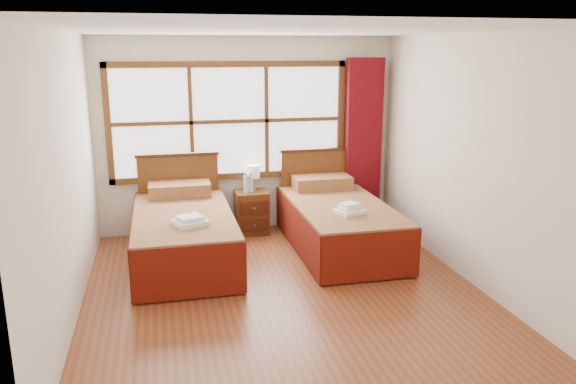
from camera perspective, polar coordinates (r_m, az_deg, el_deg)
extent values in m
plane|color=brown|center=(5.86, -0.37, -10.18)|extent=(4.50, 4.50, 0.00)
plane|color=white|center=(5.33, -0.42, 16.15)|extent=(4.50, 4.50, 0.00)
plane|color=silver|center=(7.63, -4.11, 5.77)|extent=(4.00, 0.00, 4.00)
plane|color=silver|center=(5.39, -21.63, 1.19)|extent=(0.00, 4.50, 4.50)
plane|color=silver|center=(6.19, 18.00, 3.10)|extent=(0.00, 4.50, 4.50)
cube|color=white|center=(7.53, -6.00, 7.16)|extent=(3.00, 0.02, 1.40)
cube|color=#593213|center=(7.64, -5.83, 1.63)|extent=(3.16, 0.06, 0.08)
cube|color=#593213|center=(7.46, -6.13, 12.79)|extent=(3.16, 0.06, 0.08)
cube|color=#593213|center=(7.49, -17.83, 6.51)|extent=(0.08, 0.06, 1.56)
cube|color=#593213|center=(7.85, 5.33, 7.47)|extent=(0.08, 0.06, 1.56)
cube|color=#593213|center=(7.47, -9.81, 6.97)|extent=(0.05, 0.05, 1.40)
cube|color=#593213|center=(7.59, -2.20, 7.28)|extent=(0.05, 0.05, 1.40)
cube|color=#593213|center=(7.52, -5.98, 7.14)|extent=(3.00, 0.05, 0.05)
cube|color=maroon|center=(7.92, 7.62, 5.05)|extent=(0.50, 0.16, 2.30)
cube|color=#3D1B0C|center=(6.73, -10.48, -5.62)|extent=(1.00, 1.99, 0.32)
cube|color=#5E1D0D|center=(6.63, -10.60, -3.20)|extent=(1.11, 2.21, 0.27)
cube|color=maroon|center=(6.69, -15.31, -4.81)|extent=(0.03, 2.21, 0.55)
cube|color=maroon|center=(6.73, -5.79, -4.25)|extent=(0.03, 2.21, 0.55)
cube|color=maroon|center=(5.66, -9.98, -8.07)|extent=(1.11, 0.03, 0.55)
cube|color=#5E1D0D|center=(7.35, -10.97, 0.29)|extent=(0.78, 0.45, 0.17)
cube|color=#593213|center=(7.58, -10.99, -0.36)|extent=(1.04, 0.06, 1.08)
cube|color=#3D1B0C|center=(7.47, -11.19, 3.74)|extent=(1.08, 0.08, 0.04)
cube|color=#3D1B0C|center=(7.05, 5.19, -4.51)|extent=(0.98, 1.97, 0.32)
cube|color=#5E1D0D|center=(6.96, 5.24, -2.22)|extent=(1.10, 2.18, 0.27)
cube|color=maroon|center=(6.86, 0.83, -3.82)|extent=(0.03, 2.18, 0.55)
cube|color=maroon|center=(7.20, 9.39, -3.15)|extent=(0.03, 2.18, 0.55)
cube|color=maroon|center=(6.05, 8.43, -6.53)|extent=(1.10, 0.03, 0.55)
cube|color=#5E1D0D|center=(7.64, 3.43, 1.01)|extent=(0.77, 0.45, 0.17)
cube|color=#593213|center=(7.87, 2.97, 0.38)|extent=(1.03, 0.06, 1.07)
cube|color=#3D1B0C|center=(7.76, 3.02, 4.30)|extent=(1.07, 0.08, 0.04)
cube|color=#593213|center=(7.60, -3.72, -2.06)|extent=(0.43, 0.39, 0.58)
cube|color=#3D1B0C|center=(7.44, -3.45, -3.35)|extent=(0.38, 0.02, 0.17)
cube|color=#3D1B0C|center=(7.38, -3.47, -1.63)|extent=(0.38, 0.02, 0.17)
sphere|color=#A07036|center=(7.43, -3.42, -3.39)|extent=(0.03, 0.03, 0.03)
sphere|color=#A07036|center=(7.36, -3.45, -1.67)|extent=(0.03, 0.03, 0.03)
cube|color=white|center=(6.12, -9.93, -3.08)|extent=(0.41, 0.39, 0.05)
cube|color=white|center=(6.11, -9.95, -2.64)|extent=(0.31, 0.29, 0.05)
cube|color=white|center=(6.50, 6.24, -2.00)|extent=(0.37, 0.35, 0.05)
cube|color=white|center=(6.49, 6.25, -1.62)|extent=(0.28, 0.26, 0.04)
cube|color=white|center=(6.48, 6.26, -1.28)|extent=(0.23, 0.21, 0.04)
cylinder|color=gold|center=(7.62, -3.52, 0.33)|extent=(0.11, 0.11, 0.02)
cylinder|color=gold|center=(7.60, -3.53, 0.92)|extent=(0.02, 0.02, 0.14)
cylinder|color=white|center=(7.57, -3.55, 2.09)|extent=(0.17, 0.17, 0.17)
cylinder|color=silver|center=(7.44, -4.28, 0.81)|extent=(0.07, 0.07, 0.23)
cylinder|color=blue|center=(7.41, -4.30, 1.80)|extent=(0.03, 0.03, 0.03)
cylinder|color=silver|center=(7.48, -3.82, 0.85)|extent=(0.07, 0.07, 0.22)
cylinder|color=blue|center=(7.45, -3.84, 1.80)|extent=(0.03, 0.03, 0.03)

